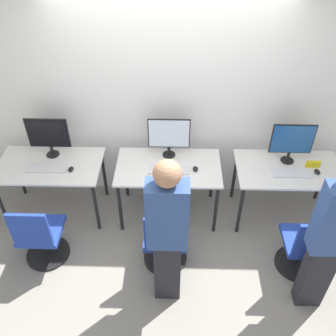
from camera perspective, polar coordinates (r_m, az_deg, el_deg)
name	(u,v)px	position (r m, az deg, el deg)	size (l,w,h in m)	color
ground_plane	(168,233)	(4.55, -0.05, -9.82)	(20.00, 20.00, 0.00)	gray
wall_back	(170,95)	(4.29, 0.24, 11.08)	(12.00, 0.05, 2.80)	silver
desk_left	(50,170)	(4.56, -17.50, -0.25)	(1.20, 0.69, 0.74)	silver
monitor_left	(48,135)	(4.49, -17.79, 4.80)	(0.48, 0.15, 0.50)	black
keyboard_left	(47,168)	(4.45, -17.99, -0.04)	(0.45, 0.16, 0.02)	silver
mouse_left	(71,169)	(4.35, -14.60, -0.17)	(0.06, 0.09, 0.03)	black
office_chair_left	(41,238)	(4.27, -18.82, -10.06)	(0.48, 0.48, 0.86)	black
desk_center	(168,172)	(4.32, 0.07, -0.57)	(1.20, 0.69, 0.74)	silver
monitor_center	(169,135)	(4.27, 0.15, 4.99)	(0.48, 0.15, 0.50)	black
keyboard_center	(168,170)	(4.21, 0.05, -0.28)	(0.45, 0.16, 0.02)	silver
mouse_center	(195,169)	(4.22, 4.19, -0.12)	(0.06, 0.09, 0.03)	black
office_chair_center	(165,242)	(4.01, -0.46, -11.23)	(0.48, 0.48, 0.86)	black
person_center	(167,231)	(3.31, -0.10, -9.60)	(0.36, 0.23, 1.73)	#232328
desk_right	(288,174)	(4.51, 17.84, -0.84)	(1.20, 0.69, 0.74)	silver
monitor_right	(292,141)	(4.40, 18.38, 3.92)	(0.48, 0.15, 0.50)	black
keyboard_right	(292,173)	(4.39, 18.32, -0.71)	(0.45, 0.16, 0.02)	silver
mouse_right	(317,172)	(4.50, 21.79, -0.51)	(0.06, 0.09, 0.03)	black
office_chair_right	(305,248)	(4.20, 20.13, -11.43)	(0.48, 0.48, 0.86)	black
person_right	(332,236)	(3.52, 23.72, -9.43)	(0.36, 0.23, 1.78)	#232328
placard_right	(313,164)	(4.55, 21.23, 0.55)	(0.16, 0.03, 0.08)	yellow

